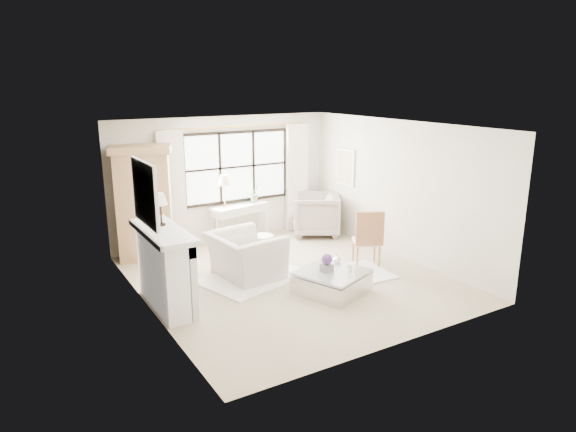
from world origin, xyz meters
name	(u,v)px	position (x,y,z in m)	size (l,w,h in m)	color
floor	(290,279)	(0.00, 0.00, 0.00)	(5.50, 5.50, 0.00)	#BDAC8C
ceiling	(290,126)	(0.00, 0.00, 2.70)	(5.50, 5.50, 0.00)	white
wall_back	(224,179)	(0.00, 2.75, 1.35)	(5.00, 5.00, 0.00)	silver
wall_front	(402,249)	(0.00, -2.75, 1.35)	(5.00, 5.00, 0.00)	beige
wall_left	(145,226)	(-2.50, 0.00, 1.35)	(5.50, 5.50, 0.00)	white
wall_right	(399,190)	(2.50, 0.00, 1.35)	(5.50, 5.50, 0.00)	beige
window_pane	(237,167)	(0.30, 2.73, 1.60)	(2.40, 0.02, 1.50)	white
window_frame	(237,167)	(0.30, 2.72, 1.60)	(2.50, 0.04, 1.50)	black
curtain_rod	(237,127)	(0.30, 2.67, 2.47)	(0.04, 0.04, 3.30)	#BA8740
curtain_left	(172,191)	(-1.20, 2.65, 1.24)	(0.55, 0.10, 2.47)	silver
curtain_right	(297,177)	(1.80, 2.65, 1.24)	(0.55, 0.10, 2.47)	white
fireplace	(163,268)	(-2.27, 0.00, 0.65)	(0.58, 1.66, 1.26)	silver
mirror_frame	(145,193)	(-2.47, 0.00, 1.84)	(0.05, 1.15, 0.95)	silver
mirror_glass	(147,193)	(-2.44, 0.00, 1.84)	(0.02, 1.00, 0.80)	silver
art_frame	(345,167)	(2.47, 1.70, 1.55)	(0.04, 0.62, 0.82)	white
art_canvas	(345,167)	(2.45, 1.70, 1.55)	(0.01, 0.52, 0.72)	beige
mantel_lamp	(160,201)	(-2.19, 0.21, 1.65)	(0.22, 0.22, 0.51)	black
armoire	(144,203)	(-1.86, 2.36, 1.14)	(1.30, 1.06, 2.24)	tan
console_table	(239,223)	(0.23, 2.52, 0.40)	(1.37, 0.72, 0.80)	white
console_lamp	(224,181)	(-0.10, 2.53, 1.36)	(0.28, 0.28, 0.69)	#B2843D
orchid_plant	(255,193)	(0.63, 2.53, 1.02)	(0.24, 0.19, 0.43)	#5E7A51
side_table	(263,244)	(0.06, 1.10, 0.33)	(0.40, 0.40, 0.51)	white
rug_left	(253,277)	(-0.55, 0.36, 0.02)	(1.80, 1.27, 0.03)	white
rug_right	(350,275)	(1.02, -0.43, 0.01)	(1.41, 1.06, 0.03)	white
club_armchair	(245,256)	(-0.64, 0.48, 0.40)	(1.23, 1.08, 0.80)	beige
wingback_chair	(316,214)	(1.91, 2.02, 0.47)	(1.00, 1.03, 0.94)	#A29589
french_chair	(367,249)	(1.62, -0.15, 0.31)	(0.65, 0.65, 1.08)	#AC6E48
coffee_table	(332,282)	(0.28, -0.87, 0.18)	(1.29, 1.29, 0.38)	silver
planter_box	(327,268)	(0.19, -0.86, 0.44)	(0.17, 0.17, 0.13)	slate
planter_flowers	(327,259)	(0.19, -0.86, 0.60)	(0.18, 0.18, 0.18)	#582E73
pillar_candle	(350,268)	(0.52, -1.04, 0.44)	(0.09, 0.09, 0.12)	white
coffee_vase	(337,259)	(0.57, -0.62, 0.45)	(0.14, 0.14, 0.15)	silver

